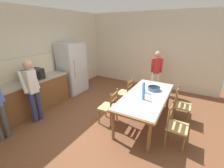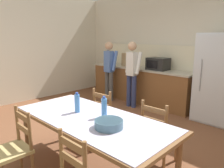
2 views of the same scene
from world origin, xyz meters
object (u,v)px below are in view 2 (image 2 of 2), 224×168
at_px(dining_table, 91,122).
at_px(paper_bag, 127,60).
at_px(chair_side_near_left, 14,149).
at_px(bottle_off_centre, 104,107).
at_px(microwave, 158,64).
at_px(bottle_near_centre, 77,103).
at_px(chair_side_far_left, 107,115).
at_px(person_at_counter, 132,71).
at_px(person_at_sink, 109,68).
at_px(chair_side_far_right, 158,133).
at_px(refrigerator, 221,79).
at_px(serving_bowl, 109,123).

bearing_deg(dining_table, paper_bag, 124.18).
height_order(dining_table, chair_side_near_left, chair_side_near_left).
bearing_deg(bottle_off_centre, microwave, 111.08).
distance_m(bottle_near_centre, chair_side_far_left, 0.93).
distance_m(bottle_near_centre, chair_side_near_left, 0.93).
bearing_deg(dining_table, person_at_counter, 119.47).
bearing_deg(chair_side_near_left, person_at_sink, 118.49).
bearing_deg(paper_bag, person_at_counter, -39.12).
distance_m(microwave, dining_table, 3.17).
bearing_deg(chair_side_far_right, paper_bag, -43.22).
distance_m(bottle_off_centre, person_at_counter, 2.78).
bearing_deg(bottle_off_centre, bottle_near_centre, -161.38).
distance_m(refrigerator, paper_bag, 2.55).
height_order(chair_side_far_right, chair_side_near_left, same).
bearing_deg(refrigerator, person_at_counter, -165.31).
relative_size(refrigerator, bottle_near_centre, 6.74).
distance_m(microwave, bottle_near_centre, 3.08).
relative_size(paper_bag, chair_side_near_left, 0.40).
bearing_deg(dining_table, bottle_off_centre, 48.99).
bearing_deg(person_at_sink, paper_bag, -21.58).
height_order(microwave, bottle_near_centre, microwave).
height_order(refrigerator, dining_table, refrigerator).
height_order(dining_table, bottle_off_centre, bottle_off_centre).
distance_m(chair_side_far_right, chair_side_far_left, 1.00).
bearing_deg(bottle_near_centre, chair_side_far_left, 106.73).
relative_size(microwave, person_at_sink, 0.31).
distance_m(bottle_off_centre, serving_bowl, 0.35).
relative_size(chair_side_far_left, person_at_sink, 0.57).
distance_m(bottle_off_centre, person_at_sink, 3.32).
bearing_deg(bottle_off_centre, person_at_sink, 134.55).
bearing_deg(microwave, chair_side_far_right, -56.02).
xyz_separation_m(chair_side_near_left, chair_side_far_left, (-0.03, 1.57, 0.00)).
bearing_deg(bottle_near_centre, refrigerator, 75.12).
distance_m(refrigerator, chair_side_far_right, 2.23).
height_order(bottle_off_centre, person_at_counter, person_at_counter).
bearing_deg(chair_side_far_right, chair_side_far_left, -1.09).
height_order(person_at_sink, person_at_counter, person_at_counter).
bearing_deg(refrigerator, bottle_off_centre, -98.10).
bearing_deg(chair_side_far_left, person_at_sink, -48.65).
distance_m(chair_side_far_right, chair_side_near_left, 1.86).
bearing_deg(chair_side_near_left, person_at_counter, 106.24).
height_order(bottle_near_centre, chair_side_near_left, bottle_near_centre).
distance_m(dining_table, bottle_near_centre, 0.34).
distance_m(dining_table, chair_side_far_right, 0.96).
height_order(serving_bowl, chair_side_near_left, chair_side_near_left).
xyz_separation_m(microwave, person_at_counter, (-0.40, -0.52, -0.17)).
distance_m(microwave, serving_bowl, 3.36).
height_order(dining_table, serving_bowl, serving_bowl).
height_order(chair_side_near_left, person_at_sink, person_at_sink).
bearing_deg(person_at_counter, dining_table, -150.53).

